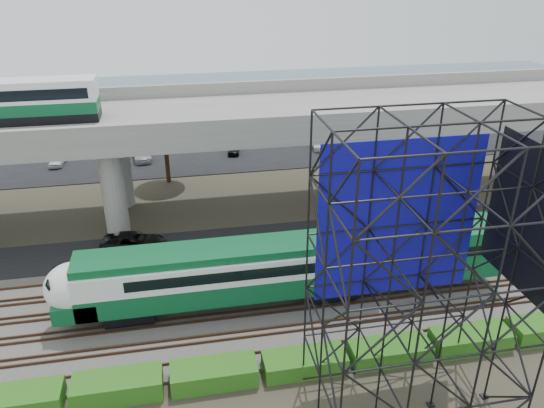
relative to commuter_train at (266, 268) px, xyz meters
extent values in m
plane|color=#474233|center=(0.03, -2.00, -2.88)|extent=(140.00, 140.00, 0.00)
cube|color=slate|center=(0.03, 0.00, -2.78)|extent=(90.00, 12.00, 0.20)
cube|color=black|center=(0.03, 8.50, -2.84)|extent=(90.00, 5.00, 0.08)
cube|color=black|center=(0.03, 32.00, -2.84)|extent=(90.00, 18.00, 0.08)
cube|color=#455972|center=(0.03, 54.00, -2.87)|extent=(140.00, 40.00, 0.03)
cube|color=#472D1E|center=(0.03, -4.72, -2.60)|extent=(90.00, 0.08, 0.16)
cube|color=#472D1E|center=(0.03, -3.28, -2.60)|extent=(90.00, 0.08, 0.16)
cube|color=#472D1E|center=(0.03, -2.72, -2.60)|extent=(90.00, 0.08, 0.16)
cube|color=#472D1E|center=(0.03, -1.28, -2.60)|extent=(90.00, 0.08, 0.16)
cube|color=#472D1E|center=(0.03, -0.72, -2.60)|extent=(90.00, 0.08, 0.16)
cube|color=#472D1E|center=(0.03, 0.72, -2.60)|extent=(90.00, 0.08, 0.16)
cube|color=#472D1E|center=(0.03, 1.28, -2.60)|extent=(90.00, 0.08, 0.16)
cube|color=#472D1E|center=(0.03, 2.72, -2.60)|extent=(90.00, 0.08, 0.16)
cube|color=#472D1E|center=(0.03, 3.28, -2.60)|extent=(90.00, 0.08, 0.16)
cube|color=#472D1E|center=(0.03, 4.72, -2.60)|extent=(90.00, 0.08, 0.16)
cube|color=black|center=(-8.62, 0.00, -2.07)|extent=(3.00, 2.20, 0.90)
cube|color=black|center=(4.38, 0.00, -2.07)|extent=(3.00, 2.20, 0.90)
cube|color=#0B512A|center=(-2.12, 0.00, -0.92)|extent=(19.00, 3.00, 1.40)
cube|color=white|center=(-2.12, 0.00, 0.53)|extent=(19.00, 3.00, 1.50)
cube|color=#0B512A|center=(-2.12, 0.00, 1.53)|extent=(19.00, 2.60, 0.50)
cube|color=black|center=(-1.12, 0.00, 0.58)|extent=(15.00, 3.06, 0.70)
ellipsoid|color=white|center=(-11.62, 0.00, -0.02)|extent=(3.60, 3.00, 3.20)
cube|color=#0B512A|center=(-11.62, 0.00, -1.07)|extent=(2.60, 3.00, 1.10)
cube|color=black|center=(-12.72, 0.00, 0.48)|extent=(0.48, 2.00, 1.09)
cube|color=#0B512A|center=(11.88, 0.00, 0.08)|extent=(8.00, 3.00, 3.40)
cube|color=#9E9B93|center=(0.03, 14.00, 5.72)|extent=(80.00, 12.00, 1.20)
cube|color=#9E9B93|center=(0.03, 8.25, 6.87)|extent=(80.00, 0.50, 1.10)
cube|color=#9E9B93|center=(0.03, 19.75, 6.87)|extent=(80.00, 0.50, 1.10)
cylinder|color=#9E9B93|center=(-9.97, 10.50, 1.12)|extent=(1.80, 1.80, 8.00)
cylinder|color=#9E9B93|center=(-9.97, 17.50, 1.12)|extent=(1.80, 1.80, 8.00)
cube|color=#9E9B93|center=(-9.97, 14.00, 4.82)|extent=(2.40, 9.00, 0.60)
cylinder|color=#9E9B93|center=(10.03, 10.50, 1.12)|extent=(1.80, 1.80, 8.00)
cylinder|color=#9E9B93|center=(10.03, 17.50, 1.12)|extent=(1.80, 1.80, 8.00)
cube|color=#9E9B93|center=(10.03, 14.00, 4.82)|extent=(2.40, 9.00, 0.60)
cylinder|color=#9E9B93|center=(28.03, 17.50, 1.12)|extent=(1.80, 1.80, 8.00)
cube|color=#9E9B93|center=(28.03, 14.00, 4.82)|extent=(2.40, 9.00, 0.60)
cube|color=black|center=(-16.59, 14.00, 6.67)|extent=(12.00, 2.50, 0.70)
cube|color=#0B512A|center=(-16.59, 14.00, 7.47)|extent=(12.00, 2.50, 0.90)
cube|color=white|center=(-16.59, 14.00, 8.57)|extent=(12.00, 2.50, 1.30)
cube|color=black|center=(-16.59, 14.00, 8.62)|extent=(11.00, 2.56, 0.80)
cube|color=white|center=(-16.59, 14.00, 9.37)|extent=(12.00, 2.40, 0.30)
cube|color=#0F0D93|center=(5.29, -6.95, 6.42)|extent=(8.10, 0.08, 8.25)
cube|color=black|center=(9.84, -10.00, 7.62)|extent=(0.06, 5.40, 6.75)
cube|color=#275F15|center=(-13.97, -6.30, -2.33)|extent=(4.60, 1.80, 1.10)
cube|color=#275F15|center=(-8.97, -6.30, -2.28)|extent=(4.60, 1.80, 1.20)
cube|color=#275F15|center=(-3.97, -6.30, -2.31)|extent=(4.60, 1.80, 1.15)
cube|color=#275F15|center=(1.03, -6.30, -2.37)|extent=(4.60, 1.80, 1.03)
cube|color=#275F15|center=(6.03, -6.30, -2.38)|extent=(4.60, 1.80, 1.01)
cube|color=#275F15|center=(11.03, -6.30, -2.32)|extent=(4.60, 1.80, 1.12)
cylinder|color=#382314|center=(14.03, 10.50, -0.48)|extent=(0.44, 0.44, 4.80)
ellipsoid|color=#275F15|center=(14.03, 10.50, 2.72)|extent=(4.94, 4.94, 4.18)
cylinder|color=#382314|center=(-5.97, 22.00, -0.48)|extent=(0.44, 0.44, 4.80)
ellipsoid|color=#275F15|center=(-5.97, 22.00, 2.72)|extent=(4.94, 4.94, 4.18)
imported|color=black|center=(-8.76, 8.79, -2.12)|extent=(5.32, 3.35, 1.37)
imported|color=white|center=(-17.71, 29.00, -2.23)|extent=(1.58, 3.45, 1.15)
imported|color=#B4B7BC|center=(-14.35, 34.00, -2.16)|extent=(1.71, 3.99, 1.28)
imported|color=#9EA2A6|center=(-8.80, 29.00, -2.15)|extent=(2.38, 4.67, 1.30)
imported|color=silver|center=(-3.98, 34.00, -2.18)|extent=(2.65, 4.74, 1.25)
imported|color=black|center=(1.50, 29.00, -2.26)|extent=(1.82, 3.36, 1.09)
imported|color=#A8ACB0|center=(5.52, 34.00, -2.24)|extent=(1.47, 3.48, 1.12)
imported|color=silver|center=(11.50, 29.00, -2.21)|extent=(1.92, 4.15, 1.18)
imported|color=#A4A6AC|center=(16.32, 34.00, -2.23)|extent=(2.33, 4.29, 1.14)
camera|label=1|loc=(-4.98, -28.15, 18.20)|focal=35.00mm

